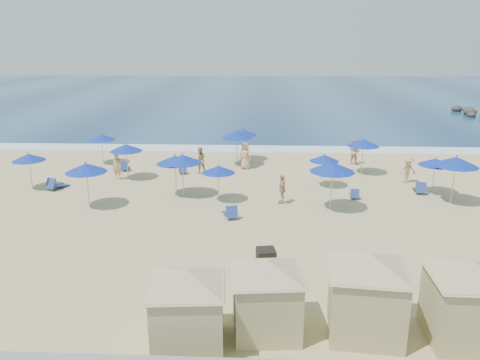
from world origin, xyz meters
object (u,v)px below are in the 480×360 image
Objects in this scene: cabana_0 at (188,299)px; umbrella_11 at (456,162)px; umbrella_1 at (86,168)px; beachgoer_0 at (117,166)px; cabana_2 at (367,283)px; umbrella_5 at (175,160)px; cabana_1 at (267,287)px; trash_bin at (266,258)px; umbrella_2 at (101,137)px; beachgoer_5 at (354,151)px; umbrella_0 at (29,157)px; umbrella_3 at (182,159)px; umbrella_9 at (363,143)px; umbrella_12 at (243,132)px; beachgoer_1 at (200,160)px; umbrella_13 at (126,148)px; umbrella_7 at (324,158)px; umbrella_10 at (435,162)px; umbrella_8 at (333,167)px; beachgoer_3 at (408,170)px; beachgoer_4 at (245,156)px; beachgoer_2 at (282,189)px; cabana_3 at (468,291)px; umbrella_4 at (237,135)px; umbrella_6 at (218,169)px.

umbrella_11 is at bearing 46.17° from cabana_0.
umbrella_1 is 1.45× the size of beachgoer_0.
cabana_2 reaches higher than umbrella_5.
trash_bin is at bearing 89.43° from cabana_1.
beachgoer_5 is at bearing 2.43° from umbrella_2.
cabana_2 reaches higher than trash_bin.
umbrella_3 reaches higher than umbrella_0.
umbrella_5 is 12.56m from umbrella_9.
beachgoer_1 is at bearing -127.36° from umbrella_12.
umbrella_13 is at bearing 168.43° from umbrella_11.
umbrella_10 is (6.14, -1.04, 0.10)m from umbrella_7.
cabana_1 is 1.56× the size of umbrella_8.
beachgoer_1 is (7.27, -2.15, -1.05)m from umbrella_2.
beachgoer_1 is 1.06× the size of beachgoer_3.
umbrella_0 is at bearing -130.53° from beachgoer_4.
umbrella_0 is 15.02m from beachgoer_2.
umbrella_1 reaches higher than umbrella_2.
cabana_3 is 1.89× the size of umbrella_13.
umbrella_13 is at bearing 118.49° from cabana_1.
cabana_2 is at bearing 125.16° from beachgoer_5.
umbrella_5 reaches higher than umbrella_12.
umbrella_4 is 8.54m from beachgoer_5.
umbrella_11 is at bearing 70.38° from cabana_3.
umbrella_10 is at bearing 25.54° from umbrella_8.
cabana_3 is at bearing 133.07° from beachgoer_5.
umbrella_2 is at bearing 68.57° from umbrella_0.
umbrella_11 is at bearing -86.18° from beachgoer_3.
beachgoer_1 is at bearing 112.41° from cabana_2.
beachgoer_5 is at bearing 72.54° from umbrella_8.
umbrella_6 is (11.38, -1.77, -0.11)m from umbrella_0.
cabana_0 is at bearing -51.37° from umbrella_0.
umbrella_11 is 9.34m from beachgoer_2.
umbrella_1 is at bearing -175.76° from umbrella_11.
umbrella_6 is at bearing 98.12° from trash_bin.
beachgoer_4 is (-4.73, 7.98, -1.40)m from umbrella_8.
umbrella_3 is 1.03× the size of umbrella_5.
umbrella_13 is at bearing 22.58° from beachgoer_0.
beachgoer_3 is at bearing 42.87° from umbrella_8.
cabana_3 reaches higher than beachgoer_1.
umbrella_4 is 1.17× the size of umbrella_10.
cabana_2 is 20.72m from beachgoer_5.
beachgoer_4 is (7.42, 2.79, -1.11)m from umbrella_13.
umbrella_12 is at bearing 109.05° from cabana_3.
beachgoer_0 is at bearing -104.81° from beachgoer_2.
umbrella_6 is 12.43m from beachgoer_5.
cabana_0 is 1.03× the size of cabana_1.
beachgoer_2 is at bearing 72.65° from trash_bin.
cabana_2 is at bearing -101.25° from umbrella_9.
cabana_1 is at bearing -84.54° from umbrella_4.
umbrella_6 is 0.78× the size of umbrella_8.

